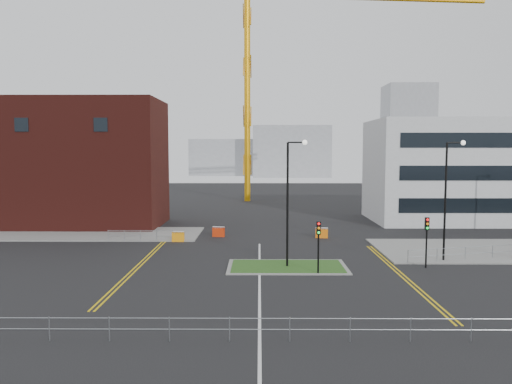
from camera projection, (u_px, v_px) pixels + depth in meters
ground at (260, 301)px, 28.05m from camera, size 200.00×200.00×0.00m
pavement_left at (61, 234)px, 50.10m from camera, size 28.00×8.00×0.12m
island_kerb at (287, 267)px, 36.01m from camera, size 8.60×4.60×0.08m
grass_island at (287, 267)px, 36.01m from camera, size 8.00×4.00×0.12m
brick_building at (54, 164)px, 55.53m from camera, size 24.20×10.07×14.24m
office_block at (478, 171)px, 59.24m from camera, size 25.00×12.20×12.00m
tower_crane at (282, 39)px, 81.16m from camera, size 52.84×6.22×38.49m
streetlamp_island at (291, 193)px, 35.55m from camera, size 1.46×0.36×9.18m
streetlamp_right_near at (448, 191)px, 37.47m from camera, size 1.46×0.36×9.18m
traffic_light_island at (319, 237)px, 33.77m from camera, size 0.28×0.33×3.65m
traffic_light_right at (427, 232)px, 35.71m from camera, size 0.28×0.33×3.65m
railing_front at (260, 324)px, 22.01m from camera, size 24.05×0.05×1.10m
railing_left at (140, 234)px, 46.00m from camera, size 6.05×0.05×1.10m
centre_line at (260, 291)px, 30.05m from camera, size 0.15×30.00×0.01m
yellow_left_a at (142, 261)px, 38.08m from camera, size 0.12×24.00×0.01m
yellow_left_b at (146, 261)px, 38.08m from camera, size 0.12×24.00×0.01m
yellow_right_a at (399, 274)px, 33.97m from camera, size 0.12×20.00×0.01m
yellow_right_b at (403, 274)px, 33.97m from camera, size 0.12×20.00×0.01m
skyline_a at (124, 141)px, 146.97m from camera, size 18.00×12.00×22.00m
skyline_b at (291, 151)px, 156.85m from camera, size 24.00×12.00×16.00m
skyline_c at (408, 132)px, 151.13m from camera, size 14.00×12.00×28.00m
skyline_d at (236, 157)px, 167.10m from camera, size 30.00×12.00×12.00m
barrier_left at (178, 236)px, 46.10m from camera, size 1.13×0.42×0.94m
barrier_mid at (219, 231)px, 48.70m from camera, size 1.22×0.58×0.98m
barrier_right at (322, 232)px, 48.04m from camera, size 1.21×0.51×0.99m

